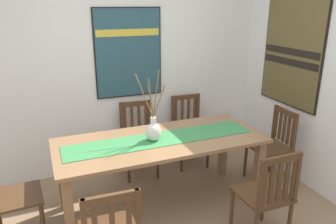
{
  "coord_description": "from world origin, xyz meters",
  "views": [
    {
      "loc": [
        -1.0,
        -2.06,
        2.06
      ],
      "look_at": [
        0.18,
        0.85,
        1.0
      ],
      "focal_mm": 34.86,
      "sensor_mm": 36.0,
      "label": 1
    }
  ],
  "objects_px": {
    "chair_2": "(267,194)",
    "chair_5": "(189,129)",
    "chair_3": "(138,137)",
    "painting_on_side_wall": "(292,50)",
    "dining_table": "(161,149)",
    "chair_0": "(273,144)",
    "centerpiece_vase": "(153,130)",
    "painting_on_back_wall": "(128,53)",
    "chair_1": "(7,194)"
  },
  "relations": [
    {
      "from": "painting_on_side_wall",
      "to": "chair_2",
      "type": "bearing_deg",
      "value": -135.46
    },
    {
      "from": "chair_3",
      "to": "painting_on_side_wall",
      "type": "height_order",
      "value": "painting_on_side_wall"
    },
    {
      "from": "chair_1",
      "to": "dining_table",
      "type": "bearing_deg",
      "value": 0.27
    },
    {
      "from": "dining_table",
      "to": "painting_on_back_wall",
      "type": "distance_m",
      "value": 1.34
    },
    {
      "from": "chair_2",
      "to": "chair_0",
      "type": "bearing_deg",
      "value": 48.06
    },
    {
      "from": "chair_1",
      "to": "chair_2",
      "type": "distance_m",
      "value": 2.24
    },
    {
      "from": "chair_5",
      "to": "painting_on_back_wall",
      "type": "distance_m",
      "value": 1.25
    },
    {
      "from": "centerpiece_vase",
      "to": "chair_1",
      "type": "bearing_deg",
      "value": 179.87
    },
    {
      "from": "chair_0",
      "to": "painting_on_side_wall",
      "type": "bearing_deg",
      "value": 34.04
    },
    {
      "from": "chair_0",
      "to": "chair_5",
      "type": "distance_m",
      "value": 1.09
    },
    {
      "from": "centerpiece_vase",
      "to": "painting_on_side_wall",
      "type": "distance_m",
      "value": 1.94
    },
    {
      "from": "chair_0",
      "to": "dining_table",
      "type": "bearing_deg",
      "value": -179.85
    },
    {
      "from": "centerpiece_vase",
      "to": "chair_1",
      "type": "xyz_separation_m",
      "value": [
        -1.34,
        0.0,
        -0.39
      ]
    },
    {
      "from": "chair_0",
      "to": "chair_3",
      "type": "height_order",
      "value": "chair_3"
    },
    {
      "from": "chair_0",
      "to": "chair_3",
      "type": "xyz_separation_m",
      "value": [
        -1.41,
        0.81,
        -0.0
      ]
    },
    {
      "from": "centerpiece_vase",
      "to": "chair_1",
      "type": "relative_size",
      "value": 0.74
    },
    {
      "from": "dining_table",
      "to": "chair_0",
      "type": "height_order",
      "value": "chair_0"
    },
    {
      "from": "chair_2",
      "to": "chair_3",
      "type": "distance_m",
      "value": 1.78
    },
    {
      "from": "chair_0",
      "to": "painting_on_back_wall",
      "type": "distance_m",
      "value": 2.04
    },
    {
      "from": "painting_on_back_wall",
      "to": "centerpiece_vase",
      "type": "bearing_deg",
      "value": -94.0
    },
    {
      "from": "chair_1",
      "to": "painting_on_side_wall",
      "type": "height_order",
      "value": "painting_on_side_wall"
    },
    {
      "from": "painting_on_side_wall",
      "to": "chair_1",
      "type": "bearing_deg",
      "value": -175.92
    },
    {
      "from": "chair_0",
      "to": "chair_3",
      "type": "distance_m",
      "value": 1.63
    },
    {
      "from": "chair_0",
      "to": "chair_5",
      "type": "bearing_deg",
      "value": 131.01
    },
    {
      "from": "centerpiece_vase",
      "to": "chair_5",
      "type": "height_order",
      "value": "centerpiece_vase"
    },
    {
      "from": "dining_table",
      "to": "painting_on_back_wall",
      "type": "bearing_deg",
      "value": 90.25
    },
    {
      "from": "painting_on_back_wall",
      "to": "chair_2",
      "type": "bearing_deg",
      "value": -70.81
    },
    {
      "from": "dining_table",
      "to": "chair_5",
      "type": "relative_size",
      "value": 2.28
    },
    {
      "from": "painting_on_back_wall",
      "to": "painting_on_side_wall",
      "type": "relative_size",
      "value": 0.81
    },
    {
      "from": "chair_0",
      "to": "chair_1",
      "type": "relative_size",
      "value": 0.94
    },
    {
      "from": "chair_3",
      "to": "centerpiece_vase",
      "type": "bearing_deg",
      "value": -96.29
    },
    {
      "from": "chair_1",
      "to": "painting_on_side_wall",
      "type": "xyz_separation_m",
      "value": [
        3.16,
        0.23,
        1.03
      ]
    },
    {
      "from": "painting_on_side_wall",
      "to": "dining_table",
      "type": "bearing_deg",
      "value": -172.83
    },
    {
      "from": "centerpiece_vase",
      "to": "chair_5",
      "type": "distance_m",
      "value": 1.22
    },
    {
      "from": "painting_on_back_wall",
      "to": "chair_3",
      "type": "bearing_deg",
      "value": -86.52
    },
    {
      "from": "dining_table",
      "to": "chair_0",
      "type": "bearing_deg",
      "value": 0.15
    },
    {
      "from": "dining_table",
      "to": "chair_3",
      "type": "distance_m",
      "value": 0.84
    },
    {
      "from": "chair_5",
      "to": "chair_3",
      "type": "bearing_deg",
      "value": -179.32
    },
    {
      "from": "dining_table",
      "to": "chair_1",
      "type": "distance_m",
      "value": 1.43
    },
    {
      "from": "dining_table",
      "to": "chair_1",
      "type": "height_order",
      "value": "chair_1"
    },
    {
      "from": "painting_on_back_wall",
      "to": "chair_0",
      "type": "bearing_deg",
      "value": -36.79
    },
    {
      "from": "dining_table",
      "to": "painting_on_back_wall",
      "type": "relative_size",
      "value": 1.93
    },
    {
      "from": "chair_0",
      "to": "chair_3",
      "type": "relative_size",
      "value": 0.99
    },
    {
      "from": "dining_table",
      "to": "painting_on_side_wall",
      "type": "xyz_separation_m",
      "value": [
        1.74,
        0.22,
        0.86
      ]
    },
    {
      "from": "centerpiece_vase",
      "to": "chair_0",
      "type": "distance_m",
      "value": 1.56
    },
    {
      "from": "chair_2",
      "to": "chair_5",
      "type": "height_order",
      "value": "chair_2"
    },
    {
      "from": "centerpiece_vase",
      "to": "chair_2",
      "type": "distance_m",
      "value": 1.18
    },
    {
      "from": "centerpiece_vase",
      "to": "painting_on_back_wall",
      "type": "distance_m",
      "value": 1.23
    },
    {
      "from": "centerpiece_vase",
      "to": "chair_3",
      "type": "bearing_deg",
      "value": 83.71
    },
    {
      "from": "chair_3",
      "to": "painting_on_back_wall",
      "type": "height_order",
      "value": "painting_on_back_wall"
    }
  ]
}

